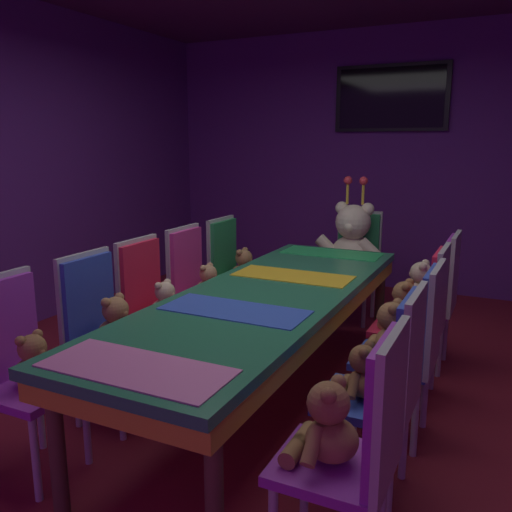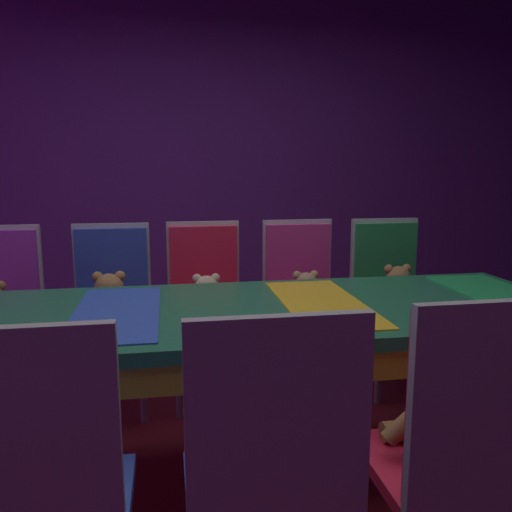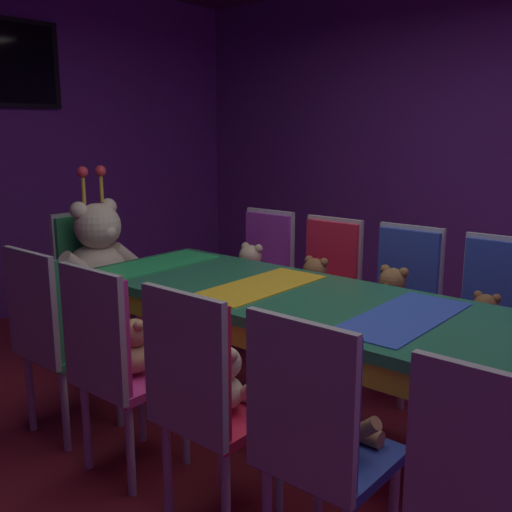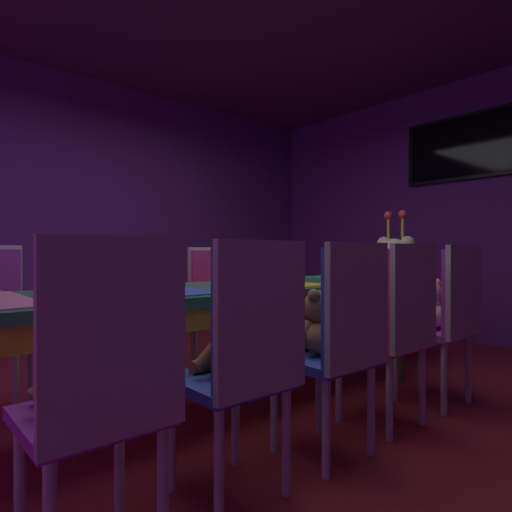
{
  "view_description": "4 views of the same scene",
  "coord_description": "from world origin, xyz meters",
  "px_view_note": "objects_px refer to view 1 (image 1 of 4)",
  "views": [
    {
      "loc": [
        1.26,
        -2.76,
        1.6
      ],
      "look_at": [
        -0.2,
        0.27,
        0.88
      ],
      "focal_mm": 37.63,
      "sensor_mm": 36.0,
      "label": 1
    },
    {
      "loc": [
        1.95,
        -0.2,
        1.29
      ],
      "look_at": [
        -0.03,
        0.14,
        0.94
      ],
      "focal_mm": 36.08,
      "sensor_mm": 36.0,
      "label": 2
    },
    {
      "loc": [
        -2.3,
        -1.5,
        1.55
      ],
      "look_at": [
        -0.05,
        0.4,
        0.91
      ],
      "focal_mm": 41.57,
      "sensor_mm": 36.0,
      "label": 3
    },
    {
      "loc": [
        2.08,
        -1.54,
        0.94
      ],
      "look_at": [
        0.14,
        0.13,
        0.92
      ],
      "focal_mm": 30.56,
      "sensor_mm": 36.0,
      "label": 4
    }
  ],
  "objects_px": {
    "chair_right_0": "(366,435)",
    "teddy_right_0": "(326,426)",
    "teddy_right_1": "(362,375)",
    "teddy_right_2": "(390,333)",
    "banquet_table": "(267,305)",
    "chair_right_3": "(427,308)",
    "chair_left_3": "(193,279)",
    "teddy_left_4": "(244,268)",
    "throne_chair": "(357,254)",
    "teddy_left_0": "(34,364)",
    "chair_left_2": "(148,297)",
    "chair_left_4": "(229,265)",
    "chair_right_4": "(441,288)",
    "teddy_right_3": "(403,307)",
    "chair_left_0": "(13,354)",
    "chair_left_1": "(97,320)",
    "teddy_left_2": "(166,304)",
    "wall_tv": "(391,98)",
    "teddy_left_3": "(209,284)",
    "chair_right_2": "(418,336)",
    "chair_right_1": "(394,375)",
    "teddy_right_4": "(420,286)",
    "teddy_left_1": "(117,325)",
    "king_teddy_bear": "(352,242)"
  },
  "relations": [
    {
      "from": "chair_right_0",
      "to": "throne_chair",
      "type": "height_order",
      "value": "same"
    },
    {
      "from": "teddy_left_1",
      "to": "chair_left_3",
      "type": "relative_size",
      "value": 0.32
    },
    {
      "from": "chair_left_2",
      "to": "teddy_right_2",
      "type": "bearing_deg",
      "value": 1.14
    },
    {
      "from": "teddy_left_1",
      "to": "throne_chair",
      "type": "xyz_separation_m",
      "value": [
        0.7,
        2.48,
        0.01
      ]
    },
    {
      "from": "chair_right_0",
      "to": "chair_left_1",
      "type": "bearing_deg",
      "value": -17.74
    },
    {
      "from": "chair_left_3",
      "to": "teddy_left_4",
      "type": "relative_size",
      "value": 3.26
    },
    {
      "from": "chair_left_3",
      "to": "teddy_left_3",
      "type": "relative_size",
      "value": 3.54
    },
    {
      "from": "chair_left_4",
      "to": "teddy_right_1",
      "type": "bearing_deg",
      "value": -45.72
    },
    {
      "from": "chair_left_2",
      "to": "wall_tv",
      "type": "distance_m",
      "value": 3.54
    },
    {
      "from": "teddy_right_2",
      "to": "chair_right_4",
      "type": "bearing_deg",
      "value": -96.94
    },
    {
      "from": "chair_right_3",
      "to": "teddy_right_0",
      "type": "bearing_deg",
      "value": 85.91
    },
    {
      "from": "king_teddy_bear",
      "to": "chair_left_0",
      "type": "bearing_deg",
      "value": -16.44
    },
    {
      "from": "teddy_left_1",
      "to": "teddy_right_4",
      "type": "relative_size",
      "value": 0.95
    },
    {
      "from": "banquet_table",
      "to": "teddy_left_4",
      "type": "relative_size",
      "value": 9.45
    },
    {
      "from": "chair_left_1",
      "to": "teddy_right_3",
      "type": "bearing_deg",
      "value": 34.45
    },
    {
      "from": "teddy_left_2",
      "to": "wall_tv",
      "type": "xyz_separation_m",
      "value": [
        0.72,
        3.12,
        1.48
      ]
    },
    {
      "from": "chair_right_0",
      "to": "chair_right_1",
      "type": "height_order",
      "value": "same"
    },
    {
      "from": "teddy_left_0",
      "to": "chair_left_2",
      "type": "bearing_deg",
      "value": 97.84
    },
    {
      "from": "banquet_table",
      "to": "chair_right_3",
      "type": "xyz_separation_m",
      "value": [
        0.84,
        0.54,
        -0.06
      ]
    },
    {
      "from": "chair_right_1",
      "to": "chair_right_3",
      "type": "bearing_deg",
      "value": -89.23
    },
    {
      "from": "banquet_table",
      "to": "teddy_left_4",
      "type": "xyz_separation_m",
      "value": [
        -0.69,
        1.07,
        -0.07
      ]
    },
    {
      "from": "teddy_right_4",
      "to": "teddy_left_3",
      "type": "bearing_deg",
      "value": 20.95
    },
    {
      "from": "teddy_right_3",
      "to": "teddy_right_0",
      "type": "bearing_deg",
      "value": 91.09
    },
    {
      "from": "chair_left_1",
      "to": "king_teddy_bear",
      "type": "relative_size",
      "value": 1.16
    },
    {
      "from": "teddy_left_2",
      "to": "teddy_right_1",
      "type": "bearing_deg",
      "value": -19.56
    },
    {
      "from": "chair_left_4",
      "to": "teddy_left_4",
      "type": "distance_m",
      "value": 0.14
    },
    {
      "from": "teddy_right_0",
      "to": "banquet_table",
      "type": "bearing_deg",
      "value": -55.67
    },
    {
      "from": "chair_left_1",
      "to": "chair_right_4",
      "type": "relative_size",
      "value": 1.0
    },
    {
      "from": "teddy_right_1",
      "to": "teddy_right_2",
      "type": "bearing_deg",
      "value": -91.26
    },
    {
      "from": "teddy_left_1",
      "to": "wall_tv",
      "type": "height_order",
      "value": "wall_tv"
    },
    {
      "from": "chair_right_0",
      "to": "chair_right_3",
      "type": "xyz_separation_m",
      "value": [
        -0.03,
        1.6,
        0.0
      ]
    },
    {
      "from": "chair_right_0",
      "to": "teddy_right_0",
      "type": "distance_m",
      "value": 0.15
    },
    {
      "from": "chair_right_3",
      "to": "chair_left_0",
      "type": "bearing_deg",
      "value": 43.9
    },
    {
      "from": "teddy_right_0",
      "to": "chair_right_3",
      "type": "xyz_separation_m",
      "value": [
        0.11,
        1.6,
        0.0
      ]
    },
    {
      "from": "teddy_left_4",
      "to": "throne_chair",
      "type": "xyz_separation_m",
      "value": [
        0.69,
        0.9,
        0.02
      ]
    },
    {
      "from": "teddy_right_2",
      "to": "wall_tv",
      "type": "height_order",
      "value": "wall_tv"
    },
    {
      "from": "chair_right_2",
      "to": "chair_left_0",
      "type": "bearing_deg",
      "value": 32.74
    },
    {
      "from": "banquet_table",
      "to": "teddy_right_4",
      "type": "bearing_deg",
      "value": 57.01
    },
    {
      "from": "teddy_right_3",
      "to": "throne_chair",
      "type": "relative_size",
      "value": 0.32
    },
    {
      "from": "chair_right_4",
      "to": "chair_left_0",
      "type": "bearing_deg",
      "value": 51.86
    },
    {
      "from": "teddy_left_2",
      "to": "chair_left_3",
      "type": "distance_m",
      "value": 0.57
    },
    {
      "from": "chair_left_0",
      "to": "teddy_left_2",
      "type": "xyz_separation_m",
      "value": [
        0.14,
        1.07,
        -0.02
      ]
    },
    {
      "from": "chair_left_4",
      "to": "chair_right_1",
      "type": "xyz_separation_m",
      "value": [
        1.69,
        -1.59,
        0.0
      ]
    },
    {
      "from": "teddy_left_3",
      "to": "teddy_right_2",
      "type": "bearing_deg",
      "value": -19.81
    },
    {
      "from": "chair_left_0",
      "to": "teddy_right_0",
      "type": "relative_size",
      "value": 2.96
    },
    {
      "from": "chair_left_3",
      "to": "chair_right_3",
      "type": "distance_m",
      "value": 1.7
    },
    {
      "from": "banquet_table",
      "to": "chair_left_3",
      "type": "bearing_deg",
      "value": 147.9
    },
    {
      "from": "chair_left_2",
      "to": "chair_left_4",
      "type": "xyz_separation_m",
      "value": [
        0.02,
        1.08,
        0.0
      ]
    },
    {
      "from": "teddy_left_2",
      "to": "teddy_left_3",
      "type": "xyz_separation_m",
      "value": [
        -0.0,
        0.55,
        -0.0
      ]
    },
    {
      "from": "chair_left_3",
      "to": "teddy_right_4",
      "type": "height_order",
      "value": "chair_left_3"
    }
  ]
}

